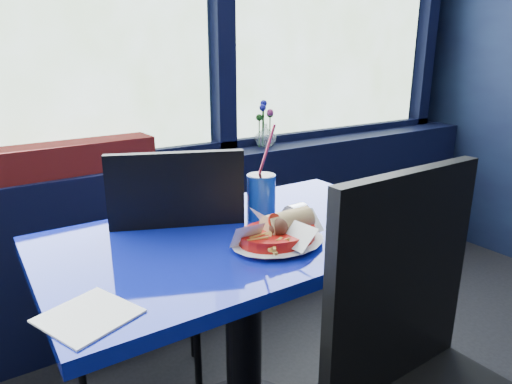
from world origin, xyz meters
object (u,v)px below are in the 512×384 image
object	(u,v)px
near_table	(243,285)
ketchup_bottle	(225,189)
chair_near_front	(441,384)
flower_vase	(266,133)
soda_cup	(261,196)
food_basket	(279,233)
chair_near_back	(154,266)
planter_box	(77,157)

from	to	relation	value
near_table	ketchup_bottle	size ratio (longest dim) A/B	5.17
chair_near_front	ketchup_bottle	distance (m)	0.84
flower_vase	soda_cup	world-z (taller)	soda_cup
food_basket	ketchup_bottle	distance (m)	0.28
chair_near_back	food_basket	world-z (taller)	chair_near_back
chair_near_back	flower_vase	size ratio (longest dim) A/B	4.05
planter_box	food_basket	world-z (taller)	planter_box
near_table	planter_box	xyz separation A→B (m)	(-0.29, 0.86, 0.30)
chair_near_front	ketchup_bottle	bearing A→B (deg)	93.61
near_table	ketchup_bottle	distance (m)	0.32
flower_vase	soda_cup	xyz separation A→B (m)	(-0.56, -0.79, -0.04)
food_basket	planter_box	bearing A→B (deg)	131.10
flower_vase	food_basket	bearing A→B (deg)	-122.53
planter_box	ketchup_bottle	world-z (taller)	ketchup_bottle
near_table	chair_near_front	world-z (taller)	chair_near_front
ketchup_bottle	near_table	bearing A→B (deg)	-97.55
chair_near_back	soda_cup	size ratio (longest dim) A/B	3.09
flower_vase	soda_cup	distance (m)	0.97
ketchup_bottle	food_basket	bearing A→B (deg)	-85.27
chair_near_back	soda_cup	distance (m)	0.45
chair_near_front	ketchup_bottle	world-z (taller)	chair_near_front
food_basket	flower_vase	bearing A→B (deg)	80.14
planter_box	flower_vase	xyz separation A→B (m)	(0.97, 0.01, 0.01)
chair_near_front	food_basket	distance (m)	0.56
chair_near_back	ketchup_bottle	xyz separation A→B (m)	(0.21, -0.14, 0.28)
near_table	food_basket	world-z (taller)	food_basket
chair_near_front	flower_vase	size ratio (longest dim) A/B	4.28
near_table	flower_vase	bearing A→B (deg)	51.88
planter_box	chair_near_front	bearing A→B (deg)	-78.50
planter_box	food_basket	xyz separation A→B (m)	(0.33, -0.99, -0.08)
near_table	chair_near_front	size ratio (longest dim) A/B	1.15
chair_near_back	flower_vase	distance (m)	1.09
planter_box	ketchup_bottle	distance (m)	0.78
planter_box	flower_vase	distance (m)	0.97
chair_near_front	ketchup_bottle	size ratio (longest dim) A/B	4.52
soda_cup	flower_vase	bearing A→B (deg)	54.72
food_basket	soda_cup	bearing A→B (deg)	92.42
food_basket	chair_near_back	bearing A→B (deg)	142.09
flower_vase	chair_near_back	bearing A→B (deg)	-146.11
chair_near_back	food_basket	bearing A→B (deg)	141.87
flower_vase	ketchup_bottle	distance (m)	0.98
food_basket	ketchup_bottle	bearing A→B (deg)	117.40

